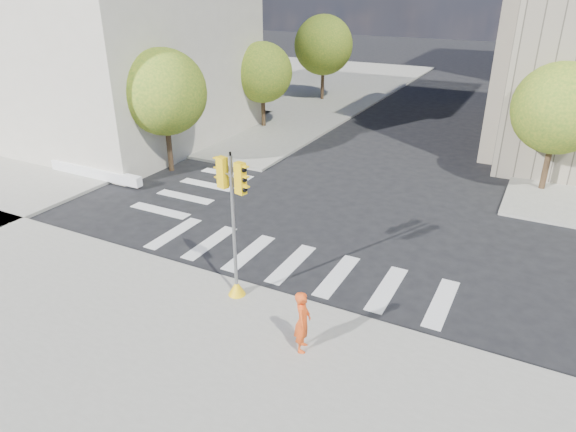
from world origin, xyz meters
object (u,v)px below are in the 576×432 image
at_px(traffic_signal, 234,238).
at_px(planter_wall, 95,173).
at_px(photographer, 303,321).
at_px(lamp_near, 575,84).

distance_m(traffic_signal, planter_wall, 13.75).
bearing_deg(traffic_signal, photographer, -11.74).
bearing_deg(lamp_near, photographer, -105.49).
distance_m(traffic_signal, photographer, 3.57).
xyz_separation_m(lamp_near, traffic_signal, (-8.66, -18.77, -2.38)).
height_order(lamp_near, traffic_signal, lamp_near).
height_order(traffic_signal, photographer, traffic_signal).
height_order(lamp_near, planter_wall, lamp_near).
relative_size(lamp_near, planter_wall, 1.35).
bearing_deg(traffic_signal, planter_wall, 168.36).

